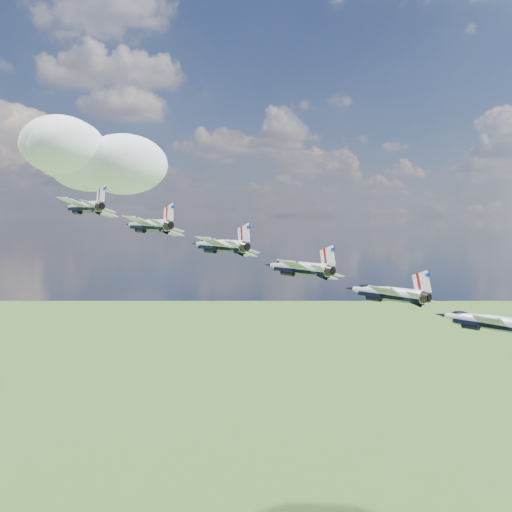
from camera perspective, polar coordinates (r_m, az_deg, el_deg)
name	(u,v)px	position (r m, az deg, el deg)	size (l,w,h in m)	color
cloud_far	(93,156)	(304.82, -15.99, 9.56)	(63.65, 50.01, 25.00)	white
jet_0	(83,207)	(99.56, -16.95, 4.75)	(9.40, 13.92, 4.16)	white
jet_1	(147,225)	(92.21, -10.86, 3.07)	(9.40, 13.92, 4.16)	white
jet_2	(218,245)	(86.16, -3.85, 1.10)	(9.40, 13.92, 4.16)	white
jet_3	(296,268)	(81.69, 4.06, -1.16)	(9.40, 13.92, 4.16)	white
jet_4	(384,293)	(79.08, 12.70, -3.59)	(9.40, 13.92, 4.16)	silver
jet_5	(483,321)	(78.51, 21.74, -6.03)	(9.40, 13.92, 4.16)	silver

